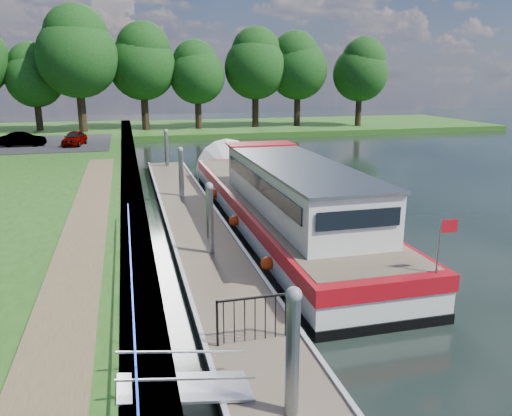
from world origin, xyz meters
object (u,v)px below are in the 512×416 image
object	(u,v)px
car_a	(75,138)
car_b	(23,139)
pontoon	(194,223)
barge	(273,199)

from	to	relation	value
car_a	car_b	xyz separation A→B (m)	(-4.06, 0.47, -0.02)
pontoon	barge	size ratio (longest dim) A/B	1.42
car_a	car_b	world-z (taller)	car_a
barge	car_b	xyz separation A→B (m)	(-14.44, 23.61, 0.32)
pontoon	car_a	distance (m)	23.94
car_a	pontoon	bearing A→B (deg)	-62.38
pontoon	barge	distance (m)	3.71
barge	car_a	size ratio (longest dim) A/B	6.06
car_b	pontoon	bearing A→B (deg)	-155.47
pontoon	barge	world-z (taller)	barge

